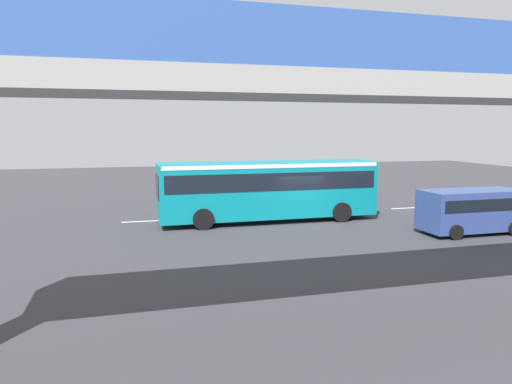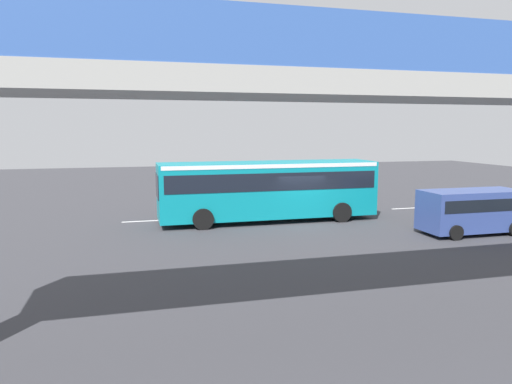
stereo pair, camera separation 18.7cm
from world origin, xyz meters
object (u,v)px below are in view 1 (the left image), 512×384
object	(u,v)px
city_bus	(268,186)
parked_van	(472,208)
bicycle_orange	(503,214)
traffic_sign	(257,178)

from	to	relation	value
city_bus	parked_van	world-z (taller)	city_bus
bicycle_orange	city_bus	bearing A→B (deg)	-15.09
city_bus	bicycle_orange	distance (m)	12.69
city_bus	bicycle_orange	bearing A→B (deg)	164.91
parked_van	traffic_sign	size ratio (longest dim) A/B	1.71
parked_van	bicycle_orange	bearing A→B (deg)	-151.33
city_bus	bicycle_orange	size ratio (longest dim) A/B	6.52
traffic_sign	parked_van	bearing A→B (deg)	130.70
city_bus	bicycle_orange	xyz separation A→B (m)	(-12.17, 3.28, -1.51)
parked_van	bicycle_orange	distance (m)	4.39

